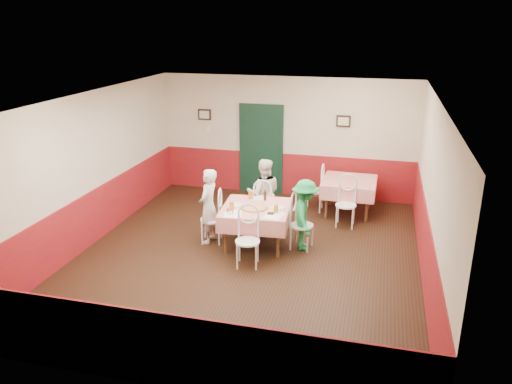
% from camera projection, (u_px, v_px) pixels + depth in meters
% --- Properties ---
extents(floor, '(7.00, 7.00, 0.00)m').
position_uv_depth(floor, '(248.00, 256.00, 8.93)').
color(floor, black).
rests_on(floor, ground).
extents(ceiling, '(7.00, 7.00, 0.00)m').
position_uv_depth(ceiling, '(247.00, 99.00, 8.01)').
color(ceiling, white).
rests_on(ceiling, back_wall).
extents(back_wall, '(6.00, 0.10, 2.80)m').
position_uv_depth(back_wall, '(286.00, 137.00, 11.68)').
color(back_wall, beige).
rests_on(back_wall, ground).
extents(front_wall, '(6.00, 0.10, 2.80)m').
position_uv_depth(front_wall, '(160.00, 281.00, 5.27)').
color(front_wall, beige).
rests_on(front_wall, ground).
extents(left_wall, '(0.10, 7.00, 2.80)m').
position_uv_depth(left_wall, '(90.00, 169.00, 9.17)').
color(left_wall, beige).
rests_on(left_wall, ground).
extents(right_wall, '(0.10, 7.00, 2.80)m').
position_uv_depth(right_wall, '(433.00, 197.00, 7.77)').
color(right_wall, beige).
rests_on(right_wall, ground).
extents(wainscot_back, '(6.00, 0.03, 1.00)m').
position_uv_depth(wainscot_back, '(286.00, 174.00, 11.96)').
color(wainscot_back, maroon).
rests_on(wainscot_back, ground).
extents(wainscot_front, '(6.00, 0.03, 1.00)m').
position_uv_depth(wainscot_front, '(166.00, 352.00, 5.58)').
color(wainscot_front, maroon).
rests_on(wainscot_front, ground).
extents(wainscot_left, '(0.03, 7.00, 1.00)m').
position_uv_depth(wainscot_left, '(96.00, 215.00, 9.47)').
color(wainscot_left, maroon).
rests_on(wainscot_left, ground).
extents(wainscot_right, '(0.03, 7.00, 1.00)m').
position_uv_depth(wainscot_right, '(425.00, 249.00, 8.07)').
color(wainscot_right, maroon).
rests_on(wainscot_right, ground).
extents(door, '(0.96, 0.06, 2.10)m').
position_uv_depth(door, '(261.00, 151.00, 11.89)').
color(door, black).
rests_on(door, ground).
extents(picture_left, '(0.32, 0.03, 0.26)m').
position_uv_depth(picture_left, '(205.00, 115.00, 11.95)').
color(picture_left, black).
rests_on(picture_left, back_wall).
extents(picture_right, '(0.32, 0.03, 0.26)m').
position_uv_depth(picture_right, '(343.00, 121.00, 11.18)').
color(picture_right, black).
rests_on(picture_right, back_wall).
extents(thermostat, '(0.10, 0.03, 0.10)m').
position_uv_depth(thermostat, '(209.00, 129.00, 12.04)').
color(thermostat, white).
rests_on(thermostat, back_wall).
extents(main_table, '(1.31, 1.31, 0.77)m').
position_uv_depth(main_table, '(256.00, 226.00, 9.27)').
color(main_table, red).
rests_on(main_table, ground).
extents(second_table, '(1.14, 1.14, 0.77)m').
position_uv_depth(second_table, '(348.00, 197.00, 10.80)').
color(second_table, red).
rests_on(second_table, ground).
extents(chair_left, '(0.49, 0.49, 0.90)m').
position_uv_depth(chair_left, '(212.00, 220.00, 9.38)').
color(chair_left, white).
rests_on(chair_left, ground).
extents(chair_right, '(0.47, 0.47, 0.90)m').
position_uv_depth(chair_right, '(302.00, 226.00, 9.11)').
color(chair_right, white).
rests_on(chair_right, ground).
extents(chair_far, '(0.48, 0.48, 0.90)m').
position_uv_depth(chair_far, '(263.00, 206.00, 10.03)').
color(chair_far, white).
rests_on(chair_far, ground).
extents(chair_near, '(0.48, 0.48, 0.90)m').
position_uv_depth(chair_near, '(248.00, 242.00, 8.45)').
color(chair_near, white).
rests_on(chair_near, ground).
extents(chair_second_a, '(0.43, 0.43, 0.90)m').
position_uv_depth(chair_second_a, '(314.00, 191.00, 10.95)').
color(chair_second_a, white).
rests_on(chair_second_a, ground).
extents(chair_second_b, '(0.43, 0.43, 0.90)m').
position_uv_depth(chair_second_b, '(346.00, 205.00, 10.09)').
color(chair_second_b, white).
rests_on(chair_second_b, ground).
extents(pizza, '(0.50, 0.50, 0.03)m').
position_uv_depth(pizza, '(254.00, 207.00, 9.07)').
color(pizza, '#B74723').
rests_on(pizza, main_table).
extents(plate_left, '(0.27, 0.27, 0.01)m').
position_uv_depth(plate_left, '(235.00, 205.00, 9.21)').
color(plate_left, white).
rests_on(plate_left, main_table).
extents(plate_right, '(0.27, 0.27, 0.01)m').
position_uv_depth(plate_right, '(278.00, 207.00, 9.10)').
color(plate_right, white).
rests_on(plate_right, main_table).
extents(plate_far, '(0.27, 0.27, 0.01)m').
position_uv_depth(plate_far, '(259.00, 199.00, 9.54)').
color(plate_far, white).
rests_on(plate_far, main_table).
extents(glass_a, '(0.09, 0.09, 0.15)m').
position_uv_depth(glass_a, '(232.00, 206.00, 8.97)').
color(glass_a, '#BF7219').
rests_on(glass_a, main_table).
extents(glass_b, '(0.08, 0.08, 0.15)m').
position_uv_depth(glass_b, '(276.00, 209.00, 8.85)').
color(glass_b, '#BF7219').
rests_on(glass_b, main_table).
extents(glass_c, '(0.09, 0.09, 0.15)m').
position_uv_depth(glass_c, '(251.00, 195.00, 9.53)').
color(glass_c, '#BF7219').
rests_on(glass_c, main_table).
extents(beer_bottle, '(0.06, 0.06, 0.19)m').
position_uv_depth(beer_bottle, '(265.00, 195.00, 9.44)').
color(beer_bottle, '#381C0A').
rests_on(beer_bottle, main_table).
extents(shaker_a, '(0.04, 0.04, 0.09)m').
position_uv_depth(shaker_a, '(229.00, 212.00, 8.78)').
color(shaker_a, silver).
rests_on(shaker_a, main_table).
extents(shaker_b, '(0.04, 0.04, 0.09)m').
position_uv_depth(shaker_b, '(233.00, 213.00, 8.75)').
color(shaker_b, silver).
rests_on(shaker_b, main_table).
extents(shaker_c, '(0.04, 0.04, 0.09)m').
position_uv_depth(shaker_c, '(228.00, 210.00, 8.88)').
color(shaker_c, '#B23319').
rests_on(shaker_c, main_table).
extents(menu_left, '(0.38, 0.46, 0.00)m').
position_uv_depth(menu_left, '(233.00, 214.00, 8.82)').
color(menu_left, white).
rests_on(menu_left, main_table).
extents(menu_right, '(0.35, 0.44, 0.00)m').
position_uv_depth(menu_right, '(274.00, 215.00, 8.74)').
color(menu_right, white).
rests_on(menu_right, main_table).
extents(wallet, '(0.12, 0.10, 0.02)m').
position_uv_depth(wallet, '(271.00, 213.00, 8.81)').
color(wallet, black).
rests_on(wallet, main_table).
extents(diner_left, '(0.39, 0.55, 1.43)m').
position_uv_depth(diner_left, '(209.00, 206.00, 9.30)').
color(diner_left, gray).
rests_on(diner_left, ground).
extents(diner_far, '(0.81, 0.70, 1.42)m').
position_uv_depth(diner_far, '(264.00, 193.00, 9.99)').
color(diner_far, gray).
rests_on(diner_far, ground).
extents(diner_right, '(0.67, 0.94, 1.32)m').
position_uv_depth(diner_right, '(305.00, 215.00, 9.03)').
color(diner_right, gray).
rests_on(diner_right, ground).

